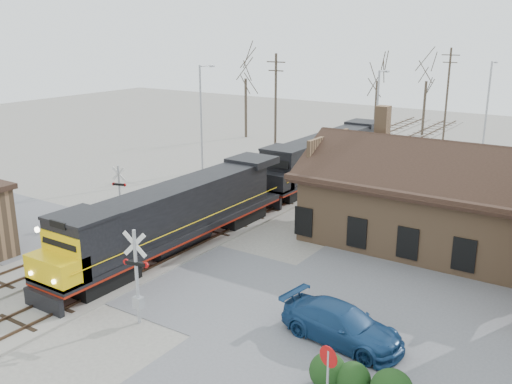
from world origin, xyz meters
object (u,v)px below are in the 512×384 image
Objects in this scene: depot at (432,205)px; locomotive_lead at (170,218)px; locomotive_trailing at (322,158)px; parked_car at (342,324)px.

depot is 0.82× the size of locomotive_lead.
locomotive_lead is 1.00× the size of locomotive_trailing.
locomotive_trailing is (0.00, 18.86, -0.00)m from locomotive_lead.
parked_car is at bearing -15.13° from locomotive_lead.
depot is 2.82× the size of parked_car.
depot reaches higher than parked_car.
depot reaches higher than locomotive_trailing.
locomotive_trailing reaches higher than parked_car.
locomotive_lead reaches higher than parked_car.
depot is 15.55m from locomotive_lead.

